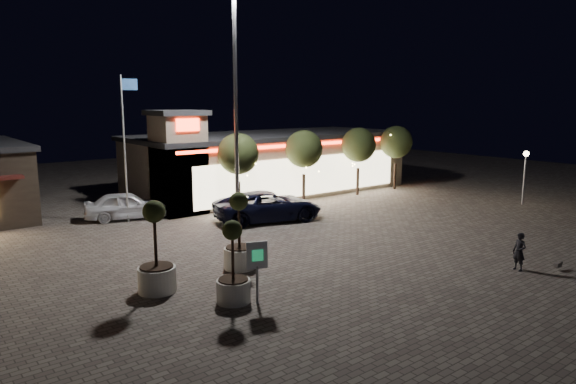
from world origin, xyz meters
TOP-DOWN VIEW (x-y plane):
  - ground at (0.00, 0.00)m, footprint 90.00×90.00m
  - retail_building at (9.51, 15.82)m, footprint 20.40×8.40m
  - floodlight_pole at (2.00, 8.00)m, footprint 0.60×0.40m
  - flagpole at (-1.90, 13.00)m, footprint 0.95×0.10m
  - lamp_post_east at (20.00, 2.00)m, footprint 0.36×0.36m
  - string_tree_a at (4.00, 11.00)m, footprint 2.42×2.42m
  - string_tree_b at (9.00, 11.00)m, footprint 2.42×2.42m
  - string_tree_c at (14.00, 11.00)m, footprint 2.42×2.42m
  - string_tree_d at (18.00, 11.00)m, footprint 2.42×2.42m
  - pickup_truck at (4.30, 8.44)m, footprint 6.53×4.14m
  - white_sedan at (-1.79, 13.74)m, footprint 4.93×3.15m
  - pedestrian at (7.12, -4.61)m, footprint 0.46×0.61m
  - dog at (8.42, -5.59)m, footprint 0.45×0.16m
  - planter_left at (-5.14, 2.04)m, footprint 1.33×1.33m
  - planter_mid at (-3.53, -0.42)m, footprint 1.14×1.14m
  - planter_right at (-1.46, 2.42)m, footprint 1.26×1.26m
  - valet_sign at (-2.98, -1.04)m, footprint 0.68×0.31m

SIDE VIEW (x-z plane):
  - ground at x=0.00m, z-range 0.00..0.00m
  - dog at x=8.42m, z-range 0.12..0.36m
  - pedestrian at x=7.12m, z-range 0.00..1.52m
  - white_sedan at x=-1.79m, z-range 0.00..1.56m
  - pickup_truck at x=4.30m, z-range 0.00..1.68m
  - planter_mid at x=-3.53m, z-range -0.54..2.27m
  - planter_right at x=-1.46m, z-range -0.59..2.52m
  - planter_left at x=-5.14m, z-range -0.63..2.65m
  - valet_sign at x=-2.98m, z-range 0.42..2.55m
  - retail_building at x=9.51m, z-range -0.84..5.26m
  - lamp_post_east at x=20.00m, z-range 0.72..4.20m
  - string_tree_a at x=4.00m, z-range 1.17..5.95m
  - string_tree_b at x=9.00m, z-range 1.17..5.95m
  - string_tree_c at x=14.00m, z-range 1.17..5.95m
  - string_tree_d at x=18.00m, z-range 1.17..5.95m
  - flagpole at x=-1.90m, z-range 0.74..8.74m
  - floodlight_pole at x=2.00m, z-range 0.83..13.21m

